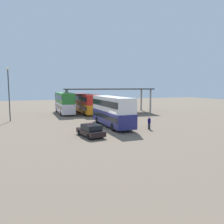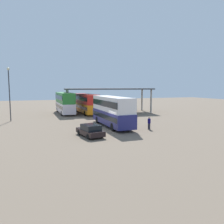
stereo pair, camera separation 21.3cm
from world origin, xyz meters
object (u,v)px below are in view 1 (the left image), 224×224
at_px(double_decker_mid_row, 85,103).
at_px(pedestrian_waiting, 149,123).
at_px(double_decker_main, 112,110).
at_px(parked_hatchback, 91,130).
at_px(double_decker_near_canopy, 64,102).
at_px(lamppost_tall, 9,88).

height_order(double_decker_mid_row, pedestrian_waiting, double_decker_mid_row).
height_order(double_decker_main, parked_hatchback, double_decker_main).
xyz_separation_m(double_decker_near_canopy, lamppost_tall, (-9.65, -7.50, 2.95)).
xyz_separation_m(double_decker_mid_row, pedestrian_waiting, (3.74, -19.79, -1.40)).
bearing_deg(pedestrian_waiting, double_decker_mid_row, 156.90).
distance_m(double_decker_main, lamppost_tall, 17.12).
distance_m(parked_hatchback, double_decker_mid_row, 21.74).
distance_m(parked_hatchback, double_decker_near_canopy, 22.56).
height_order(double_decker_near_canopy, pedestrian_waiting, double_decker_near_canopy).
distance_m(parked_hatchback, pedestrian_waiting, 8.32).
bearing_deg(lamppost_tall, double_decker_mid_row, 24.36).
bearing_deg(pedestrian_waiting, double_decker_main, -169.62).
relative_size(parked_hatchback, double_decker_mid_row, 0.37).
height_order(double_decker_main, pedestrian_waiting, double_decker_main).
bearing_deg(double_decker_mid_row, lamppost_tall, 112.41).
distance_m(double_decker_mid_row, lamppost_tall, 15.41).
bearing_deg(pedestrian_waiting, double_decker_near_canopy, 166.61).
height_order(lamppost_tall, pedestrian_waiting, lamppost_tall).
relative_size(double_decker_main, double_decker_near_canopy, 0.95).
bearing_deg(double_decker_near_canopy, double_decker_main, -167.28).
relative_size(double_decker_main, double_decker_mid_row, 0.90).
relative_size(double_decker_mid_row, lamppost_tall, 1.37).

